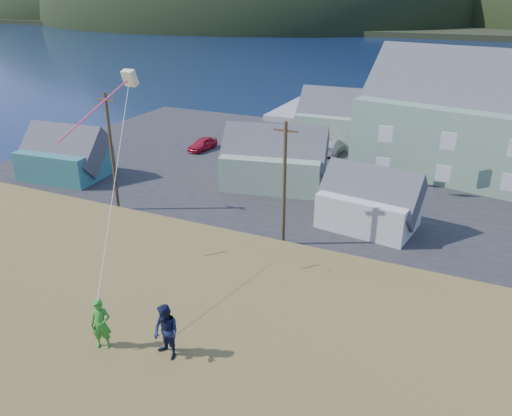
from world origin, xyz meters
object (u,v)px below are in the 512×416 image
(shed_palegreen_far, at_px, (348,119))
(wharf, at_px, (372,117))
(kite_flyer_green, at_px, (101,324))
(kite_flyer_navy, at_px, (166,332))
(shed_palegreen_near, at_px, (274,160))
(shed_teal, at_px, (64,154))
(shed_white, at_px, (370,201))

(shed_palegreen_far, bearing_deg, wharf, 86.93)
(kite_flyer_green, xyz_separation_m, kite_flyer_navy, (1.80, 0.40, 0.04))
(wharf, relative_size, kite_flyer_navy, 16.69)
(shed_palegreen_near, height_order, kite_flyer_navy, kite_flyer_navy)
(shed_palegreen_far, xyz_separation_m, kite_flyer_green, (5.38, -46.07, 5.08))
(wharf, height_order, shed_teal, shed_teal)
(shed_white, relative_size, kite_flyer_navy, 4.85)
(wharf, distance_m, shed_palegreen_near, 28.46)
(shed_teal, xyz_separation_m, kite_flyer_navy, (27.90, -23.92, 5.73))
(shed_teal, relative_size, kite_flyer_navy, 5.19)
(wharf, distance_m, kite_flyer_green, 59.37)
(shed_teal, distance_m, kite_flyer_navy, 37.20)
(shed_palegreen_far, bearing_deg, kite_flyer_navy, -83.60)
(shed_white, height_order, kite_flyer_navy, kite_flyer_navy)
(shed_palegreen_far, bearing_deg, shed_teal, -136.17)
(wharf, distance_m, shed_teal, 40.20)
(shed_palegreen_near, distance_m, kite_flyer_green, 31.81)
(shed_white, distance_m, kite_flyer_green, 26.11)
(wharf, xyz_separation_m, shed_white, (7.13, -33.26, 1.71))
(shed_palegreen_near, height_order, kite_flyer_green, kite_flyer_green)
(shed_palegreen_far, distance_m, kite_flyer_navy, 46.51)
(shed_teal, distance_m, shed_palegreen_near, 19.36)
(shed_teal, relative_size, shed_palegreen_far, 0.71)
(shed_palegreen_near, relative_size, kite_flyer_navy, 6.40)
(shed_white, xyz_separation_m, kite_flyer_green, (-1.86, -25.39, 5.78))
(shed_teal, relative_size, shed_palegreen_near, 0.81)
(shed_white, height_order, kite_flyer_green, kite_flyer_green)
(wharf, height_order, kite_flyer_navy, kite_flyer_navy)
(wharf, height_order, shed_palegreen_far, shed_palegreen_far)
(wharf, xyz_separation_m, kite_flyer_green, (5.27, -58.66, 7.48))
(shed_white, xyz_separation_m, shed_palegreen_far, (-7.25, 20.67, 0.70))
(wharf, distance_m, shed_palegreen_far, 12.82)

